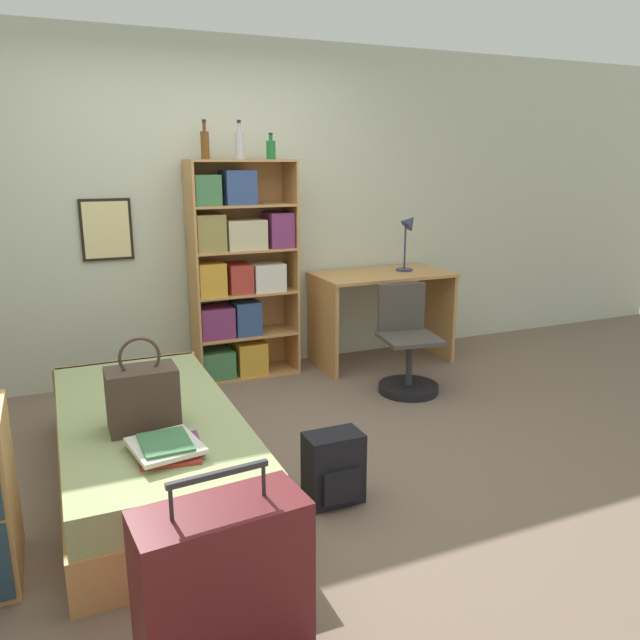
{
  "coord_description": "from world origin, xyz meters",
  "views": [
    {
      "loc": [
        -1.04,
        -3.16,
        1.69
      ],
      "look_at": [
        0.42,
        0.19,
        0.75
      ],
      "focal_mm": 35.0,
      "sensor_mm": 36.0,
      "label": 1
    }
  ],
  "objects_px": {
    "suitcase": "(223,582)",
    "desk_chair": "(407,358)",
    "book_stack_on_bed": "(167,447)",
    "desk_lamp": "(409,231)",
    "bed": "(149,446)",
    "backpack": "(334,469)",
    "bottle_green": "(205,144)",
    "desk": "(382,301)",
    "handbag": "(143,397)",
    "bottle_clear": "(271,149)",
    "bottle_brown": "(240,144)",
    "bookcase": "(237,274)"
  },
  "relations": [
    {
      "from": "bottle_brown",
      "to": "book_stack_on_bed",
      "type": "bearing_deg",
      "value": -115.74
    },
    {
      "from": "bed",
      "to": "bottle_brown",
      "type": "distance_m",
      "value": 2.37
    },
    {
      "from": "bottle_green",
      "to": "desk",
      "type": "distance_m",
      "value": 1.91
    },
    {
      "from": "suitcase",
      "to": "desk",
      "type": "bearing_deg",
      "value": 52.02
    },
    {
      "from": "handbag",
      "to": "bottle_clear",
      "type": "xyz_separation_m",
      "value": [
        1.26,
        1.66,
        1.2
      ]
    },
    {
      "from": "handbag",
      "to": "book_stack_on_bed",
      "type": "distance_m",
      "value": 0.36
    },
    {
      "from": "handbag",
      "to": "suitcase",
      "type": "bearing_deg",
      "value": -85.49
    },
    {
      "from": "suitcase",
      "to": "backpack",
      "type": "xyz_separation_m",
      "value": [
        0.77,
        0.77,
        -0.11
      ]
    },
    {
      "from": "book_stack_on_bed",
      "to": "bottle_clear",
      "type": "distance_m",
      "value": 2.67
    },
    {
      "from": "suitcase",
      "to": "desk_lamp",
      "type": "height_order",
      "value": "desk_lamp"
    },
    {
      "from": "bed",
      "to": "bottle_brown",
      "type": "xyz_separation_m",
      "value": [
        0.98,
        1.45,
        1.6
      ]
    },
    {
      "from": "book_stack_on_bed",
      "to": "backpack",
      "type": "relative_size",
      "value": 0.97
    },
    {
      "from": "desk",
      "to": "handbag",
      "type": "bearing_deg",
      "value": -144.56
    },
    {
      "from": "desk_lamp",
      "to": "backpack",
      "type": "xyz_separation_m",
      "value": [
        -1.58,
        -1.94,
        -0.93
      ]
    },
    {
      "from": "bottle_clear",
      "to": "backpack",
      "type": "height_order",
      "value": "bottle_clear"
    },
    {
      "from": "bed",
      "to": "backpack",
      "type": "height_order",
      "value": "bed"
    },
    {
      "from": "handbag",
      "to": "bottle_brown",
      "type": "height_order",
      "value": "bottle_brown"
    },
    {
      "from": "bed",
      "to": "desk_lamp",
      "type": "distance_m",
      "value": 2.9
    },
    {
      "from": "suitcase",
      "to": "desk_chair",
      "type": "bearing_deg",
      "value": 45.8
    },
    {
      "from": "bookcase",
      "to": "bottle_brown",
      "type": "distance_m",
      "value": 0.97
    },
    {
      "from": "bottle_brown",
      "to": "desk_lamp",
      "type": "distance_m",
      "value": 1.59
    },
    {
      "from": "bed",
      "to": "desk_chair",
      "type": "relative_size",
      "value": 2.41
    },
    {
      "from": "bottle_clear",
      "to": "desk_chair",
      "type": "bearing_deg",
      "value": -45.82
    },
    {
      "from": "bottle_clear",
      "to": "handbag",
      "type": "bearing_deg",
      "value": -127.23
    },
    {
      "from": "bottle_green",
      "to": "desk",
      "type": "relative_size",
      "value": 0.25
    },
    {
      "from": "bottle_clear",
      "to": "desk_chair",
      "type": "distance_m",
      "value": 1.88
    },
    {
      "from": "bookcase",
      "to": "bed",
      "type": "bearing_deg",
      "value": -122.43
    },
    {
      "from": "desk_chair",
      "to": "bottle_clear",
      "type": "bearing_deg",
      "value": 134.18
    },
    {
      "from": "desk",
      "to": "backpack",
      "type": "xyz_separation_m",
      "value": [
        -1.33,
        -1.92,
        -0.35
      ]
    },
    {
      "from": "bottle_green",
      "to": "suitcase",
      "type": "bearing_deg",
      "value": -103.47
    },
    {
      "from": "book_stack_on_bed",
      "to": "bookcase",
      "type": "xyz_separation_m",
      "value": [
        0.92,
        2.02,
        0.39
      ]
    },
    {
      "from": "desk",
      "to": "desk_lamp",
      "type": "height_order",
      "value": "desk_lamp"
    },
    {
      "from": "book_stack_on_bed",
      "to": "desk_chair",
      "type": "distance_m",
      "value": 2.32
    },
    {
      "from": "bookcase",
      "to": "bottle_brown",
      "type": "relative_size",
      "value": 6.03
    },
    {
      "from": "book_stack_on_bed",
      "to": "backpack",
      "type": "height_order",
      "value": "book_stack_on_bed"
    },
    {
      "from": "book_stack_on_bed",
      "to": "desk_lamp",
      "type": "relative_size",
      "value": 0.73
    },
    {
      "from": "bookcase",
      "to": "bottle_brown",
      "type": "height_order",
      "value": "bottle_brown"
    },
    {
      "from": "book_stack_on_bed",
      "to": "bottle_green",
      "type": "bearing_deg",
      "value": 70.69
    },
    {
      "from": "desk",
      "to": "backpack",
      "type": "distance_m",
      "value": 2.36
    },
    {
      "from": "desk_chair",
      "to": "backpack",
      "type": "xyz_separation_m",
      "value": [
        -1.17,
        -1.23,
        -0.07
      ]
    },
    {
      "from": "desk_lamp",
      "to": "desk_chair",
      "type": "relative_size",
      "value": 0.62
    },
    {
      "from": "bottle_green",
      "to": "desk_lamp",
      "type": "height_order",
      "value": "bottle_green"
    },
    {
      "from": "handbag",
      "to": "desk_lamp",
      "type": "xyz_separation_m",
      "value": [
        2.44,
        1.58,
        0.54
      ]
    },
    {
      "from": "handbag",
      "to": "desk",
      "type": "bearing_deg",
      "value": 35.44
    },
    {
      "from": "bookcase",
      "to": "desk_lamp",
      "type": "xyz_separation_m",
      "value": [
        1.47,
        -0.12,
        0.28
      ]
    },
    {
      "from": "bed",
      "to": "bottle_clear",
      "type": "xyz_separation_m",
      "value": [
        1.22,
        1.43,
        1.57
      ]
    },
    {
      "from": "handbag",
      "to": "desk_lamp",
      "type": "bearing_deg",
      "value": 32.84
    },
    {
      "from": "bed",
      "to": "desk_lamp",
      "type": "height_order",
      "value": "desk_lamp"
    },
    {
      "from": "bottle_green",
      "to": "desk",
      "type": "height_order",
      "value": "bottle_green"
    },
    {
      "from": "handbag",
      "to": "bookcase",
      "type": "bearing_deg",
      "value": 60.09
    }
  ]
}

